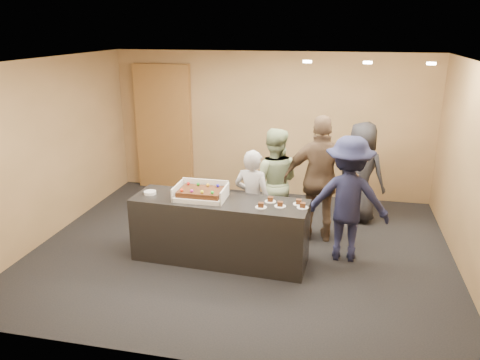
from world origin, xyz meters
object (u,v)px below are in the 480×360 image
at_px(serving_counter, 220,230).
at_px(cake_box, 201,195).
at_px(plate_stack, 150,193).
at_px(person_brown_extra, 321,180).
at_px(sheet_cake, 201,192).
at_px(person_server_grey, 252,201).
at_px(person_sage_man, 273,182).
at_px(person_navy_man, 348,199).
at_px(person_dark_suit, 361,172).
at_px(storage_cabinet, 164,128).

height_order(serving_counter, cake_box, cake_box).
xyz_separation_m(plate_stack, person_brown_extra, (2.31, 0.97, 0.04)).
relative_size(sheet_cake, person_server_grey, 0.39).
bearing_deg(person_sage_man, person_brown_extra, 170.87).
distance_m(serving_counter, person_navy_man, 1.81).
height_order(serving_counter, person_dark_suit, person_dark_suit).
bearing_deg(plate_stack, person_brown_extra, 22.83).
xyz_separation_m(storage_cabinet, person_sage_man, (2.44, -1.75, -0.38)).
bearing_deg(cake_box, person_sage_man, 50.99).
distance_m(plate_stack, person_dark_suit, 3.48).
relative_size(person_brown_extra, person_dark_suit, 1.15).
distance_m(sheet_cake, person_navy_man, 2.01).
xyz_separation_m(storage_cabinet, plate_stack, (0.86, -2.80, -0.30)).
distance_m(sheet_cake, person_sage_man, 1.36).
relative_size(plate_stack, person_server_grey, 0.11).
xyz_separation_m(serving_counter, cake_box, (-0.26, 0.03, 0.50)).
relative_size(storage_cabinet, plate_stack, 14.41).
bearing_deg(person_navy_man, person_sage_man, -28.03).
bearing_deg(cake_box, storage_cabinet, 119.91).
bearing_deg(serving_counter, person_brown_extra, 40.01).
height_order(person_server_grey, person_dark_suit, person_dark_suit).
distance_m(person_server_grey, person_sage_man, 0.65).
distance_m(sheet_cake, person_brown_extra, 1.85).
xyz_separation_m(storage_cabinet, person_dark_suit, (3.77, -0.90, -0.39)).
height_order(person_sage_man, person_navy_man, person_navy_man).
bearing_deg(person_brown_extra, person_server_grey, 24.20).
distance_m(sheet_cake, plate_stack, 0.75).
relative_size(serving_counter, cake_box, 3.50).
bearing_deg(person_dark_suit, person_server_grey, 73.37).
relative_size(person_navy_man, person_dark_suit, 1.05).
xyz_separation_m(sheet_cake, person_sage_man, (0.84, 1.06, -0.15)).
xyz_separation_m(person_sage_man, person_navy_man, (1.12, -0.61, 0.04)).
relative_size(serving_counter, sheet_cake, 4.10).
xyz_separation_m(person_sage_man, person_dark_suit, (1.33, 0.85, -0.01)).
relative_size(storage_cabinet, cake_box, 3.57).
bearing_deg(person_navy_man, plate_stack, 9.83).
bearing_deg(person_sage_man, person_server_grey, 67.78).
relative_size(storage_cabinet, person_dark_suit, 1.46).
height_order(plate_stack, person_server_grey, person_server_grey).
bearing_deg(person_server_grey, person_dark_suit, -123.77).
bearing_deg(person_navy_man, person_dark_suit, -97.63).
relative_size(cake_box, person_server_grey, 0.46).
relative_size(sheet_cake, plate_stack, 3.44).
xyz_separation_m(cake_box, person_server_grey, (0.63, 0.42, -0.19)).
xyz_separation_m(serving_counter, person_dark_suit, (1.91, 1.92, 0.39)).
bearing_deg(person_brown_extra, storage_cabinet, -35.55).
relative_size(plate_stack, person_brown_extra, 0.09).
bearing_deg(person_sage_man, sheet_cake, 48.56).
relative_size(person_server_grey, person_navy_man, 0.85).
relative_size(storage_cabinet, person_brown_extra, 1.27).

